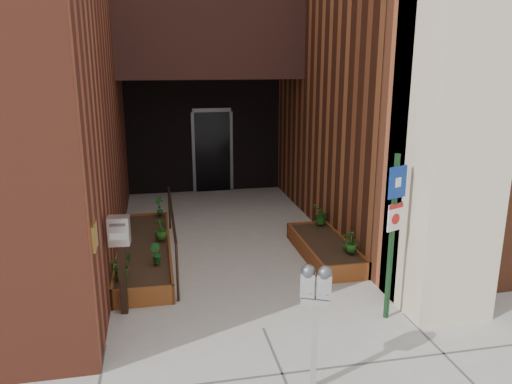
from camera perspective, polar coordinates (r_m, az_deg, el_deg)
ground at (r=6.78m, az=0.83°, el=-15.33°), size 80.00×80.00×0.00m
planter_left at (r=9.05m, az=-12.61°, el=-6.75°), size 0.90×3.60×0.30m
planter_right at (r=9.04m, az=7.84°, el=-6.53°), size 0.80×2.20×0.30m
handrail at (r=8.79m, az=-9.59°, el=-2.98°), size 0.04×3.34×0.90m
parking_meter at (r=5.23m, az=6.85°, el=-11.55°), size 0.33×0.22×1.42m
sign_post at (r=6.71m, az=15.47°, el=-3.16°), size 0.29×0.14×2.28m
payment_dropbox at (r=6.97m, az=-15.28°, el=-5.80°), size 0.29×0.23×1.41m
shrub_left_a at (r=7.66m, az=-15.16°, el=-8.14°), size 0.47×0.47×0.37m
shrub_left_b at (r=8.07m, az=-11.38°, el=-6.91°), size 0.25×0.25×0.32m
shrub_left_c at (r=9.06m, az=-10.83°, el=-4.15°), size 0.24×0.24×0.39m
shrub_left_d at (r=10.44m, az=-10.97°, el=-1.61°), size 0.29×0.29×0.39m
shrub_right_a at (r=8.47m, az=10.87°, el=-5.57°), size 0.22×0.22×0.38m
shrub_right_b at (r=8.58m, az=10.28°, el=-5.53°), size 0.19×0.19×0.31m
shrub_right_c at (r=9.79m, az=7.38°, el=-2.61°), size 0.48×0.48×0.38m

